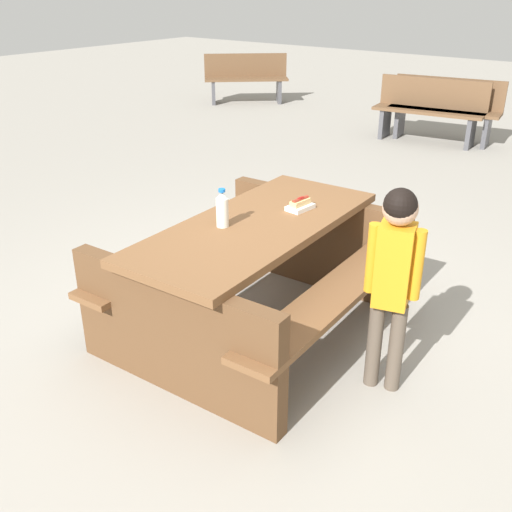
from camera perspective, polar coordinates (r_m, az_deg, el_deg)
ground_plane at (r=3.94m, az=0.00°, el=-6.91°), size 30.00×30.00×0.00m
picnic_table at (r=3.72m, az=0.00°, el=-1.12°), size 1.87×1.49×0.75m
soda_bottle at (r=3.51m, az=-3.27°, el=4.52°), size 0.07×0.07×0.24m
hotdog_tray at (r=3.81m, az=4.29°, el=4.94°), size 0.19×0.13×0.08m
child_in_coat at (r=3.12m, az=13.15°, el=-0.98°), size 0.21×0.28×1.18m
park_bench_near at (r=8.76m, az=16.42°, el=13.44°), size 0.59×1.54×0.85m
park_bench_mid at (r=8.86m, az=17.77°, el=13.40°), size 0.62×1.54×0.85m
park_bench_far at (r=11.23m, az=-0.97°, el=16.85°), size 1.30×1.38×0.85m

